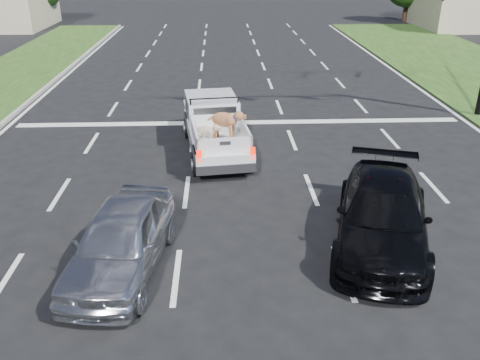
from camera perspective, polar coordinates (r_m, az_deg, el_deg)
The scene contains 5 objects.
ground at distance 10.78m, azimuth 2.30°, elevation -10.56°, with size 160.00×160.00×0.00m, color black.
road_markings at distance 16.55m, azimuth 0.51°, elevation 2.73°, with size 17.75×60.00×0.01m.
pickup_truck at distance 16.74m, azimuth -2.83°, elevation 6.03°, with size 2.31×5.00×1.81m.
silver_sedan at distance 10.86m, azimuth -13.21°, elevation -6.55°, with size 1.67×4.14×1.41m, color #ACADB3.
black_coupe at distance 11.92m, azimuth 15.68°, elevation -3.79°, with size 2.00×4.93×1.43m, color black.
Camera 1 is at (-0.80, -8.75, 6.25)m, focal length 38.00 mm.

